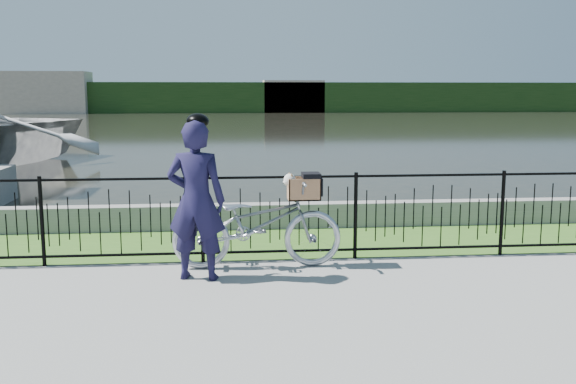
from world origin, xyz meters
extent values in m
plane|color=gray|center=(0.00, 0.00, 0.00)|extent=(120.00, 120.00, 0.00)
cube|color=#3A6620|center=(0.00, 2.60, 0.00)|extent=(60.00, 2.00, 0.01)
plane|color=black|center=(0.00, 33.00, 0.00)|extent=(120.00, 120.00, 0.00)
cube|color=gray|center=(0.00, 3.60, 0.20)|extent=(60.00, 0.30, 0.40)
cube|color=#213F18|center=(0.00, 60.00, 1.50)|extent=(120.00, 6.00, 3.00)
cube|color=#B4A291|center=(-18.00, 58.00, 2.00)|extent=(8.00, 4.00, 4.00)
cube|color=#B4A291|center=(6.00, 58.50, 1.60)|extent=(6.00, 3.00, 3.20)
imported|color=#B2B6BF|center=(-0.31, 1.30, 0.55)|extent=(2.11, 0.74, 1.11)
cube|color=black|center=(0.28, 1.30, 0.86)|extent=(0.38, 0.18, 0.02)
cube|color=#9D6C49|center=(0.28, 1.30, 0.86)|extent=(0.40, 0.27, 0.01)
cube|color=#9D6C49|center=(0.28, 1.42, 0.99)|extent=(0.40, 0.02, 0.27)
cube|color=#9D6C49|center=(0.28, 1.17, 0.99)|extent=(0.40, 0.02, 0.27)
cube|color=#9D6C49|center=(0.47, 1.30, 0.99)|extent=(0.02, 0.27, 0.27)
cube|color=#9D6C49|center=(0.09, 1.30, 0.99)|extent=(0.02, 0.27, 0.27)
cube|color=black|center=(0.37, 1.30, 1.16)|extent=(0.22, 0.28, 0.06)
cube|color=black|center=(0.49, 1.30, 1.02)|extent=(0.02, 0.28, 0.22)
ellipsoid|color=silver|center=(0.26, 1.30, 0.99)|extent=(0.31, 0.22, 0.20)
sphere|color=silver|center=(0.10, 1.28, 1.11)|extent=(0.15, 0.15, 0.15)
sphere|color=silver|center=(0.05, 1.26, 1.08)|extent=(0.07, 0.07, 0.07)
sphere|color=black|center=(0.02, 1.25, 1.07)|extent=(0.02, 0.02, 0.02)
cone|color=olive|center=(0.10, 1.34, 1.17)|extent=(0.06, 0.08, 0.08)
cone|color=olive|center=(0.12, 1.24, 1.17)|extent=(0.06, 0.08, 0.08)
imported|color=black|center=(-1.03, 0.86, 0.94)|extent=(0.76, 0.57, 1.87)
ellipsoid|color=black|center=(-1.03, 0.86, 1.85)|extent=(0.26, 0.29, 0.18)
camera|label=1|loc=(-0.66, -6.55, 2.20)|focal=40.00mm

